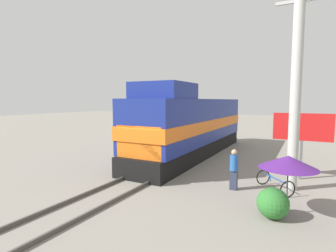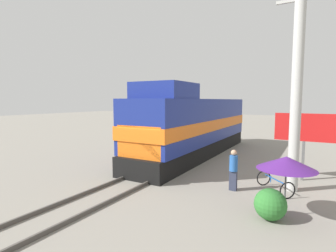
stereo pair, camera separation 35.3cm
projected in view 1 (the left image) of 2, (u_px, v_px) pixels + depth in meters
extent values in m
plane|color=gray|center=(151.00, 175.00, 13.32)|extent=(120.00, 120.00, 0.00)
cube|color=#4C4742|center=(139.00, 171.00, 13.65)|extent=(0.08, 29.78, 0.15)
cube|color=#4C4742|center=(163.00, 175.00, 12.98)|extent=(0.08, 29.78, 0.15)
cube|color=black|center=(193.00, 147.00, 18.17)|extent=(2.69, 13.97, 1.02)
cube|color=navy|center=(193.00, 120.00, 17.99)|extent=(2.93, 13.41, 2.83)
cube|color=orange|center=(193.00, 124.00, 18.01)|extent=(2.97, 13.55, 0.70)
cube|color=orange|center=(149.00, 140.00, 13.02)|extent=(2.49, 1.96, 1.56)
cube|color=navy|center=(164.00, 91.00, 14.12)|extent=(2.75, 3.07, 0.86)
cylinder|color=#B2B2AD|center=(296.00, 85.00, 10.70)|extent=(0.43, 0.43, 8.76)
cube|color=#B2B2AD|center=(300.00, 1.00, 10.37)|extent=(1.80, 0.12, 0.12)
cylinder|color=#4C4C4C|center=(287.00, 187.00, 8.57)|extent=(0.05, 0.05, 1.88)
cone|color=#4C1E72|center=(288.00, 162.00, 8.49)|extent=(1.85, 1.85, 0.42)
cube|color=#595959|center=(301.00, 160.00, 12.51)|extent=(0.12, 0.12, 1.86)
cube|color=red|center=(303.00, 127.00, 12.36)|extent=(2.59, 0.08, 1.30)
sphere|color=#2D722D|center=(273.00, 203.00, 8.34)|extent=(1.00, 1.00, 1.00)
cube|color=#2D3347|center=(234.00, 180.00, 11.05)|extent=(0.30, 0.20, 0.83)
cylinder|color=#2659A5|center=(234.00, 163.00, 10.97)|extent=(0.34, 0.34, 0.66)
sphere|color=tan|center=(234.00, 152.00, 10.93)|extent=(0.24, 0.24, 0.24)
torus|color=black|center=(263.00, 177.00, 11.72)|extent=(0.54, 0.48, 0.67)
torus|color=black|center=(288.00, 189.00, 10.13)|extent=(0.54, 0.48, 0.67)
cube|color=#194C99|center=(275.00, 178.00, 10.91)|extent=(0.95, 1.08, 0.04)
cylinder|color=#194C99|center=(270.00, 178.00, 11.19)|extent=(0.04, 0.04, 0.28)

